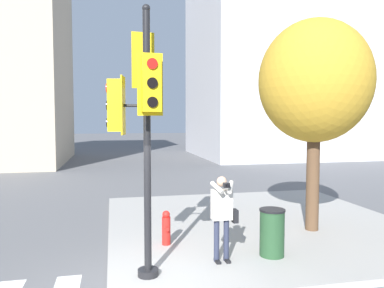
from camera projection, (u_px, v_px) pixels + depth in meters
The scene contains 7 objects.
sidewalk_corner at pixel (256, 224), 10.35m from camera, with size 8.00×8.00×0.15m.
traffic_signal_pole at pixel (140, 106), 6.53m from camera, with size 0.92×1.40×4.79m.
person_photographer at pixel (223, 211), 7.37m from camera, with size 0.58×0.54×1.70m.
street_tree at pixel (315, 82), 9.32m from camera, with size 2.78×2.78×5.30m.
fire_hydrant at pixel (166, 228), 8.40m from camera, with size 0.19×0.25×0.77m.
trash_bin at pixel (272, 232), 7.70m from camera, with size 0.53×0.53×0.97m.
building_right at pixel (285, 43), 31.13m from camera, with size 14.77×11.92×18.81m.
Camera 1 is at (-0.39, -6.08, 2.94)m, focal length 35.00 mm.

